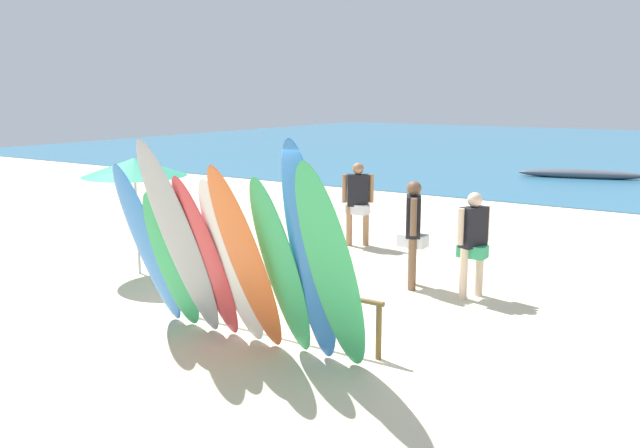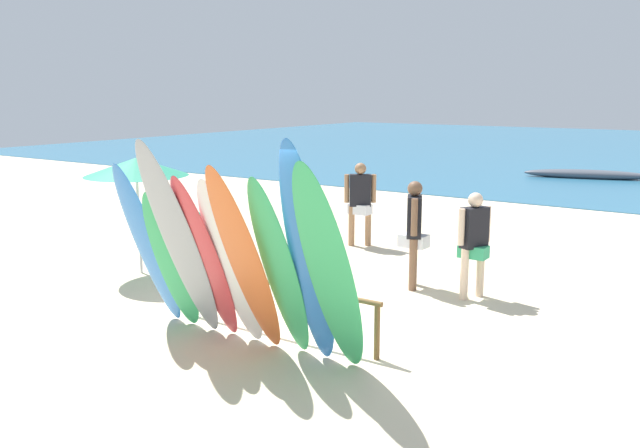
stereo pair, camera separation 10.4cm
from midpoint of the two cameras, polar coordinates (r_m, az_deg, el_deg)
ground at (r=21.42m, az=19.23°, el=2.26°), size 60.00×60.00×0.00m
surfboard_rack at (r=8.71m, az=-4.46°, el=-5.68°), size 3.25×0.07×0.71m
surfboard_blue_0 at (r=9.03m, az=-14.57°, el=-1.79°), size 0.63×0.97×2.22m
surfboard_green_1 at (r=8.80m, az=-12.67°, el=-3.10°), size 0.60×0.84×1.90m
surfboard_grey_2 at (r=8.33m, az=-12.01°, el=-1.52°), size 0.57×1.17×2.57m
surfboard_red_3 at (r=8.28m, az=-9.86°, el=-2.99°), size 0.52×1.00×2.16m
surfboard_white_4 at (r=8.05m, az=-7.74°, el=-3.39°), size 0.63×0.93×2.14m
surfboard_orange_5 at (r=7.76m, az=-6.57°, el=-3.20°), size 0.63×1.11×2.33m
surfboard_green_6 at (r=7.64m, az=-3.65°, el=-3.82°), size 0.55×0.96×2.21m
surfboard_blue_7 at (r=7.35m, az=-1.24°, el=-2.73°), size 0.54×0.94×2.63m
surfboard_green_8 at (r=7.10m, az=0.61°, el=-4.03°), size 0.58×1.10×2.44m
beachgoer_midbeach at (r=10.72m, az=7.56°, el=-0.22°), size 0.44×0.59×1.70m
beachgoer_by_water at (r=13.56m, az=2.98°, el=2.18°), size 0.54×0.41×1.68m
beachgoer_near_rack at (r=10.35m, az=12.47°, el=-1.12°), size 0.42×0.56×1.61m
beach_chair_red at (r=12.81m, az=-10.35°, el=-0.95°), size 0.69×0.78×0.83m
beach_chair_blue at (r=11.79m, az=-7.94°, el=-1.96°), size 0.65×0.80×0.81m
beach_umbrella at (r=11.73m, az=-15.60°, el=4.63°), size 1.73×1.73×1.98m
distant_boat at (r=25.96m, az=21.00°, el=3.94°), size 4.32×1.74×0.34m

